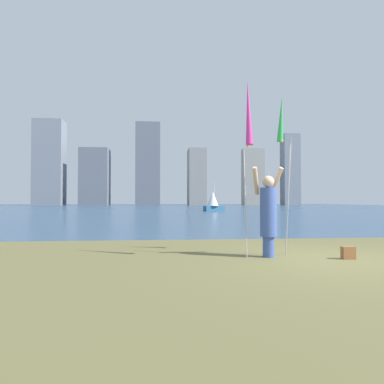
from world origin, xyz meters
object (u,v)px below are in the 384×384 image
(sailboat_4, at_px, (213,201))
(bag, at_px, (348,253))
(kite_flag_left, at_px, (248,116))
(person, at_px, (268,212))
(kite_flag_right, at_px, (281,124))

(sailboat_4, bearing_deg, bag, -94.31)
(bag, bearing_deg, kite_flag_left, 173.84)
(bag, xyz_separation_m, sailboat_4, (2.61, 34.58, 1.04))
(kite_flag_left, height_order, bag, kite_flag_left)
(person, height_order, bag, person)
(person, height_order, kite_flag_left, kite_flag_left)
(person, relative_size, bag, 7.29)
(bag, height_order, sailboat_4, sailboat_4)
(bag, bearing_deg, kite_flag_right, 139.41)
(bag, bearing_deg, person, 164.73)
(kite_flag_left, xyz_separation_m, bag, (2.10, -0.23, -2.95))
(kite_flag_left, relative_size, sailboat_4, 1.13)
(kite_flag_right, relative_size, sailboat_4, 1.08)
(kite_flag_right, distance_m, bag, 3.29)
(kite_flag_left, xyz_separation_m, sailboat_4, (4.71, 34.36, -1.91))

